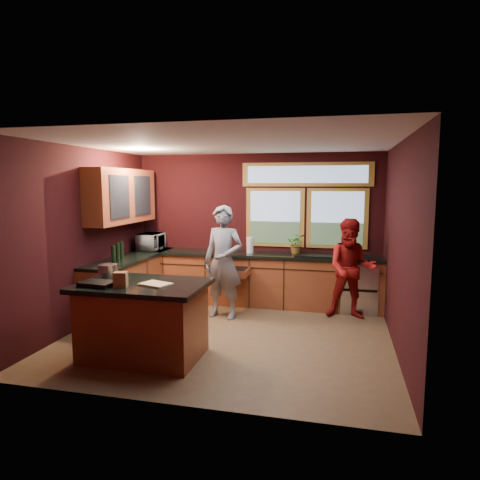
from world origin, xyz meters
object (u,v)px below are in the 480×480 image
(island, at_px, (143,320))
(person_grey, at_px, (223,262))
(cutting_board, at_px, (156,284))
(stock_pot, at_px, (108,271))
(person_red, at_px, (351,269))

(island, distance_m, person_grey, 1.93)
(island, xyz_separation_m, person_grey, (0.53, 1.80, 0.43))
(person_grey, bearing_deg, cutting_board, -89.33)
(island, height_order, person_grey, person_grey)
(island, relative_size, stock_pot, 6.46)
(person_red, bearing_deg, person_grey, -168.74)
(person_grey, xyz_separation_m, person_red, (2.00, 0.43, -0.10))
(person_grey, bearing_deg, person_red, 22.83)
(island, height_order, stock_pot, stock_pot)
(person_grey, bearing_deg, island, -95.60)
(island, xyz_separation_m, cutting_board, (0.20, -0.05, 0.48))
(person_grey, distance_m, cutting_board, 1.88)
(person_grey, height_order, stock_pot, person_grey)
(cutting_board, relative_size, stock_pot, 1.46)
(cutting_board, bearing_deg, stock_pot, 165.07)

